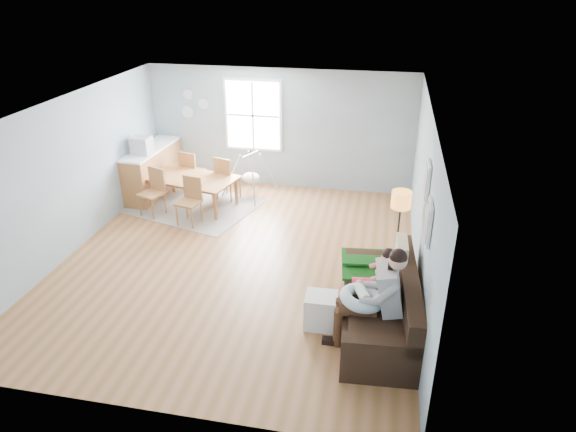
% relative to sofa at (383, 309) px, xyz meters
% --- Properties ---
extents(room, '(8.40, 9.40, 3.90)m').
position_rel_sofa_xyz_m(room, '(-2.52, 1.46, 2.09)').
color(room, '#905F33').
extents(window, '(1.32, 0.08, 1.62)m').
position_rel_sofa_xyz_m(window, '(-3.12, 4.92, 1.32)').
color(window, white).
rests_on(window, room).
extents(pictures, '(0.05, 1.34, 0.74)m').
position_rel_sofa_xyz_m(pictures, '(0.45, 0.41, 1.52)').
color(pictures, white).
rests_on(pictures, room).
extents(wall_plates, '(0.67, 0.02, 0.66)m').
position_rel_sofa_xyz_m(wall_plates, '(-4.52, 4.93, 1.50)').
color(wall_plates, '#A9C0CA').
rests_on(wall_plates, room).
extents(sofa, '(1.13, 2.35, 0.93)m').
position_rel_sofa_xyz_m(sofa, '(0.00, 0.00, 0.00)').
color(sofa, black).
rests_on(sofa, room).
extents(green_throw, '(1.14, 1.02, 0.04)m').
position_rel_sofa_xyz_m(green_throw, '(-0.14, 0.75, 0.26)').
color(green_throw, '#124F15').
rests_on(green_throw, sofa).
extents(beige_pillow, '(0.17, 0.54, 0.54)m').
position_rel_sofa_xyz_m(beige_pillow, '(0.20, 0.61, 0.51)').
color(beige_pillow, tan).
rests_on(beige_pillow, sofa).
extents(father, '(1.04, 0.48, 1.48)m').
position_rel_sofa_xyz_m(father, '(-0.12, -0.33, 0.47)').
color(father, '#9C9C9F').
rests_on(father, sofa).
extents(nursing_pillow, '(0.71, 0.70, 0.24)m').
position_rel_sofa_xyz_m(nursing_pillow, '(-0.29, -0.35, 0.39)').
color(nursing_pillow, silver).
rests_on(nursing_pillow, father).
extents(infant, '(0.25, 0.40, 0.15)m').
position_rel_sofa_xyz_m(infant, '(-0.30, -0.31, 0.47)').
color(infant, white).
rests_on(infant, nursing_pillow).
extents(toddler, '(0.62, 0.33, 0.94)m').
position_rel_sofa_xyz_m(toddler, '(-0.10, 0.21, 0.46)').
color(toddler, silver).
rests_on(toddler, sofa).
extents(floor_lamp, '(0.31, 0.31, 1.54)m').
position_rel_sofa_xyz_m(floor_lamp, '(0.15, 1.41, 0.94)').
color(floor_lamp, black).
rests_on(floor_lamp, room).
extents(storage_cube, '(0.46, 0.41, 0.50)m').
position_rel_sofa_xyz_m(storage_cube, '(-0.87, -0.09, -0.08)').
color(storage_cube, white).
rests_on(storage_cube, room).
extents(rug, '(3.00, 2.57, 0.01)m').
position_rel_sofa_xyz_m(rug, '(-4.12, 3.43, -0.32)').
color(rug, gray).
rests_on(rug, room).
extents(dining_table, '(2.04, 1.44, 0.65)m').
position_rel_sofa_xyz_m(dining_table, '(-4.12, 3.43, -0.00)').
color(dining_table, brown).
rests_on(dining_table, rug).
extents(chair_sw, '(0.56, 0.56, 0.98)m').
position_rel_sofa_xyz_m(chair_sw, '(-4.72, 2.95, 0.23)').
color(chair_sw, olive).
rests_on(chair_sw, rug).
extents(chair_se, '(0.51, 0.51, 0.95)m').
position_rel_sofa_xyz_m(chair_se, '(-3.85, 2.70, 0.21)').
color(chair_se, olive).
rests_on(chair_se, rug).
extents(chair_nw, '(0.53, 0.53, 0.97)m').
position_rel_sofa_xyz_m(chair_nw, '(-4.39, 4.16, 0.23)').
color(chair_nw, olive).
rests_on(chair_nw, rug).
extents(chair_ne, '(0.56, 0.56, 0.99)m').
position_rel_sofa_xyz_m(chair_ne, '(-3.50, 3.91, 0.24)').
color(chair_ne, olive).
rests_on(chair_ne, rug).
extents(counter, '(0.66, 1.93, 1.07)m').
position_rel_sofa_xyz_m(counter, '(-5.22, 3.96, 0.21)').
color(counter, brown).
rests_on(counter, room).
extents(monitor, '(0.38, 0.36, 0.36)m').
position_rel_sofa_xyz_m(monitor, '(-5.22, 3.59, 0.92)').
color(monitor, '#ADAEB2').
rests_on(monitor, counter).
extents(baby_swing, '(1.25, 1.26, 0.97)m').
position_rel_sofa_xyz_m(baby_swing, '(-3.03, 4.24, 0.11)').
color(baby_swing, '#ADAEB2').
rests_on(baby_swing, room).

